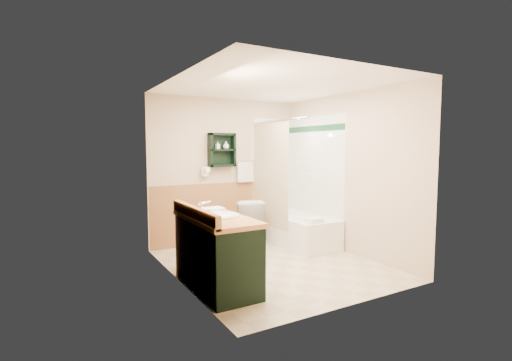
{
  "coord_description": "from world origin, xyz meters",
  "views": [
    {
      "loc": [
        -2.64,
        -4.15,
        1.58
      ],
      "look_at": [
        -0.15,
        0.2,
        1.14
      ],
      "focal_mm": 26.0,
      "sensor_mm": 36.0,
      "label": 1
    }
  ],
  "objects_px": {
    "hair_dryer": "(204,172)",
    "toilet": "(247,222)",
    "soap_bottle_b": "(226,146)",
    "vanity": "(216,252)",
    "wall_shelf": "(222,150)",
    "vanity_book": "(194,204)",
    "bathtub": "(296,230)",
    "soap_bottle_a": "(218,147)"
  },
  "relations": [
    {
      "from": "bathtub",
      "to": "soap_bottle_b",
      "type": "distance_m",
      "value": 1.8
    },
    {
      "from": "vanity",
      "to": "soap_bottle_b",
      "type": "bearing_deg",
      "value": 61.47
    },
    {
      "from": "hair_dryer",
      "to": "toilet",
      "type": "distance_m",
      "value": 1.07
    },
    {
      "from": "bathtub",
      "to": "toilet",
      "type": "xyz_separation_m",
      "value": [
        -0.72,
        0.39,
        0.14
      ]
    },
    {
      "from": "hair_dryer",
      "to": "vanity_book",
      "type": "height_order",
      "value": "hair_dryer"
    },
    {
      "from": "bathtub",
      "to": "vanity",
      "type": "bearing_deg",
      "value": -149.86
    },
    {
      "from": "bathtub",
      "to": "toilet",
      "type": "distance_m",
      "value": 0.82
    },
    {
      "from": "vanity",
      "to": "soap_bottle_b",
      "type": "xyz_separation_m",
      "value": [
        0.97,
        1.78,
        1.2
      ]
    },
    {
      "from": "vanity",
      "to": "hair_dryer",
      "type": "bearing_deg",
      "value": 71.78
    },
    {
      "from": "wall_shelf",
      "to": "soap_bottle_a",
      "type": "bearing_deg",
      "value": -176.32
    },
    {
      "from": "soap_bottle_a",
      "to": "bathtub",
      "type": "bearing_deg",
      "value": -31.03
    },
    {
      "from": "hair_dryer",
      "to": "soap_bottle_b",
      "type": "bearing_deg",
      "value": -4.62
    },
    {
      "from": "wall_shelf",
      "to": "soap_bottle_a",
      "type": "xyz_separation_m",
      "value": [
        -0.08,
        -0.01,
        0.04
      ]
    },
    {
      "from": "vanity",
      "to": "toilet",
      "type": "distance_m",
      "value": 1.93
    },
    {
      "from": "vanity",
      "to": "vanity_book",
      "type": "relative_size",
      "value": 5.31
    },
    {
      "from": "hair_dryer",
      "to": "soap_bottle_a",
      "type": "distance_m",
      "value": 0.45
    },
    {
      "from": "bathtub",
      "to": "soap_bottle_b",
      "type": "bearing_deg",
      "value": 145.18
    },
    {
      "from": "hair_dryer",
      "to": "vanity_book",
      "type": "distance_m",
      "value": 1.76
    },
    {
      "from": "wall_shelf",
      "to": "vanity",
      "type": "distance_m",
      "value": 2.3
    },
    {
      "from": "vanity",
      "to": "vanity_book",
      "type": "height_order",
      "value": "vanity_book"
    },
    {
      "from": "toilet",
      "to": "vanity_book",
      "type": "relative_size",
      "value": 3.13
    },
    {
      "from": "bathtub",
      "to": "soap_bottle_b",
      "type": "xyz_separation_m",
      "value": [
        -0.95,
        0.66,
        1.38
      ]
    },
    {
      "from": "bathtub",
      "to": "vanity_book",
      "type": "height_order",
      "value": "vanity_book"
    },
    {
      "from": "vanity",
      "to": "bathtub",
      "type": "relative_size",
      "value": 0.86
    },
    {
      "from": "hair_dryer",
      "to": "toilet",
      "type": "bearing_deg",
      "value": -26.64
    },
    {
      "from": "soap_bottle_b",
      "to": "hair_dryer",
      "type": "bearing_deg",
      "value": 175.38
    },
    {
      "from": "vanity",
      "to": "toilet",
      "type": "relative_size",
      "value": 1.7
    },
    {
      "from": "vanity",
      "to": "soap_bottle_a",
      "type": "distance_m",
      "value": 2.29
    },
    {
      "from": "vanity",
      "to": "vanity_book",
      "type": "xyz_separation_m",
      "value": [
        -0.17,
        0.25,
        0.53
      ]
    },
    {
      "from": "wall_shelf",
      "to": "hair_dryer",
      "type": "distance_m",
      "value": 0.46
    },
    {
      "from": "wall_shelf",
      "to": "soap_bottle_a",
      "type": "distance_m",
      "value": 0.09
    },
    {
      "from": "hair_dryer",
      "to": "toilet",
      "type": "xyz_separation_m",
      "value": [
        0.61,
        -0.31,
        -0.83
      ]
    },
    {
      "from": "bathtub",
      "to": "vanity_book",
      "type": "bearing_deg",
      "value": -157.41
    },
    {
      "from": "vanity",
      "to": "bathtub",
      "type": "bearing_deg",
      "value": 30.14
    },
    {
      "from": "toilet",
      "to": "vanity_book",
      "type": "distance_m",
      "value": 1.94
    },
    {
      "from": "vanity_book",
      "to": "vanity",
      "type": "bearing_deg",
      "value": -73.93
    },
    {
      "from": "bathtub",
      "to": "wall_shelf",
      "type": "bearing_deg",
      "value": 146.9
    },
    {
      "from": "vanity_book",
      "to": "soap_bottle_b",
      "type": "xyz_separation_m",
      "value": [
        1.13,
        1.53,
        0.67
      ]
    },
    {
      "from": "vanity",
      "to": "soap_bottle_b",
      "type": "distance_m",
      "value": 2.35
    },
    {
      "from": "hair_dryer",
      "to": "bathtub",
      "type": "distance_m",
      "value": 1.78
    },
    {
      "from": "soap_bottle_b",
      "to": "vanity",
      "type": "bearing_deg",
      "value": -118.53
    },
    {
      "from": "wall_shelf",
      "to": "bathtub",
      "type": "distance_m",
      "value": 1.79
    }
  ]
}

